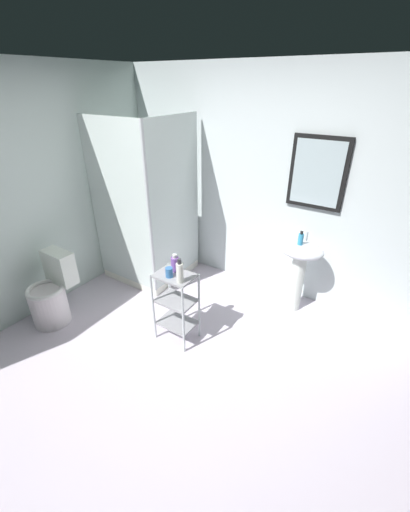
% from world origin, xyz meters
% --- Properties ---
extents(ground_plane, '(4.20, 4.20, 0.02)m').
position_xyz_m(ground_plane, '(0.00, 0.00, -0.01)').
color(ground_plane, silver).
extents(wall_back, '(4.20, 0.14, 2.50)m').
position_xyz_m(wall_back, '(0.01, 1.85, 1.25)').
color(wall_back, silver).
rests_on(wall_back, ground_plane).
extents(wall_left, '(0.10, 4.20, 2.50)m').
position_xyz_m(wall_left, '(-1.85, 0.00, 1.25)').
color(wall_left, silver).
rests_on(wall_left, ground_plane).
extents(shower_stall, '(0.92, 0.92, 2.00)m').
position_xyz_m(shower_stall, '(-1.19, 1.18, 0.46)').
color(shower_stall, white).
rests_on(shower_stall, ground_plane).
extents(pedestal_sink, '(0.46, 0.37, 0.81)m').
position_xyz_m(pedestal_sink, '(0.62, 1.52, 0.58)').
color(pedestal_sink, white).
rests_on(pedestal_sink, ground_plane).
extents(sink_faucet, '(0.03, 0.03, 0.10)m').
position_xyz_m(sink_faucet, '(0.62, 1.64, 0.86)').
color(sink_faucet, silver).
rests_on(sink_faucet, pedestal_sink).
extents(toilet, '(0.37, 0.49, 0.76)m').
position_xyz_m(toilet, '(-1.48, -0.07, 0.31)').
color(toilet, white).
rests_on(toilet, ground_plane).
extents(storage_cart, '(0.38, 0.28, 0.74)m').
position_xyz_m(storage_cart, '(-0.20, 0.42, 0.44)').
color(storage_cart, silver).
rests_on(storage_cart, ground_plane).
extents(hand_soap_bottle, '(0.05, 0.05, 0.15)m').
position_xyz_m(hand_soap_bottle, '(0.59, 1.51, 0.87)').
color(hand_soap_bottle, '#389ED1').
rests_on(hand_soap_bottle, pedestal_sink).
extents(lotion_bottle_white, '(0.06, 0.06, 0.23)m').
position_xyz_m(lotion_bottle_white, '(-0.09, 0.35, 0.84)').
color(lotion_bottle_white, white).
rests_on(lotion_bottle_white, storage_cart).
extents(conditioner_bottle_purple, '(0.07, 0.07, 0.17)m').
position_xyz_m(conditioner_bottle_purple, '(-0.24, 0.48, 0.82)').
color(conditioner_bottle_purple, '#7F51AB').
rests_on(conditioner_bottle_purple, storage_cart).
extents(rinse_cup, '(0.07, 0.07, 0.09)m').
position_xyz_m(rinse_cup, '(-0.22, 0.37, 0.79)').
color(rinse_cup, '#3870B2').
rests_on(rinse_cup, storage_cart).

